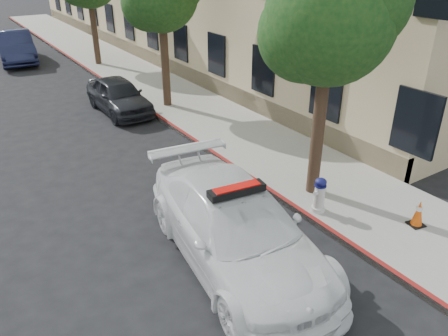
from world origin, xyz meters
name	(u,v)px	position (x,y,z in m)	size (l,w,h in m)	color
ground	(172,194)	(0.00, 0.00, 0.00)	(120.00, 120.00, 0.00)	black
sidewalk	(142,80)	(3.60, 10.00, 0.07)	(3.20, 50.00, 0.15)	gray
curb_strip	(110,85)	(2.06, 10.00, 0.07)	(0.12, 50.00, 0.15)	maroon
tree_near	(331,18)	(2.93, -2.01, 4.27)	(2.92, 2.82, 5.62)	black
police_car	(236,228)	(-0.14, -3.04, 0.77)	(2.84, 5.55, 1.69)	white
parked_car_mid	(119,96)	(1.20, 6.61, 0.64)	(1.52, 3.77, 1.28)	black
parked_car_far	(16,47)	(-0.43, 17.39, 0.80)	(1.70, 4.88, 1.61)	#161A38
fire_hydrant	(319,195)	(2.36, -2.77, 0.56)	(0.35, 0.32, 0.84)	silver
traffic_cone	(418,213)	(3.74, -4.38, 0.45)	(0.38, 0.38, 0.61)	black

